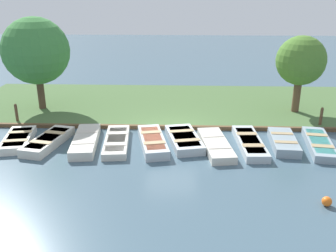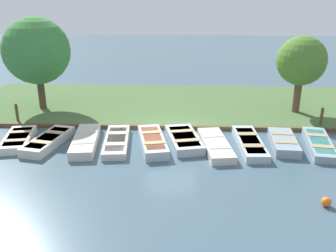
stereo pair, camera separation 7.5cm
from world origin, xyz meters
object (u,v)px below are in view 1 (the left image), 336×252
rowboat_8 (284,142)px  buoy (327,201)px  rowboat_7 (250,143)px  park_tree_left (301,61)px  park_tree_far_left (36,51)px  rowboat_5 (184,139)px  rowboat_3 (117,141)px  rowboat_6 (216,145)px  rowboat_9 (319,144)px  mooring_post_near (17,114)px  rowboat_1 (48,141)px  mooring_post_far (321,118)px  rowboat_4 (153,141)px  rowboat_0 (18,140)px  rowboat_2 (86,141)px

rowboat_8 → buoy: (4.83, 0.18, -0.05)m
rowboat_7 → park_tree_left: (-4.56, 3.23, 2.79)m
rowboat_7 → park_tree_far_left: 12.27m
rowboat_5 → rowboat_3: bearing=-96.6°
rowboat_6 → buoy: bearing=27.9°
rowboat_9 → rowboat_7: bearing=-81.9°
rowboat_7 → mooring_post_near: 11.70m
rowboat_1 → rowboat_5: bearing=105.9°
rowboat_8 → buoy: 4.83m
mooring_post_near → park_tree_far_left: park_tree_far_left is taller
rowboat_3 → rowboat_1: bearing=-92.3°
mooring_post_far → park_tree_left: 3.29m
rowboat_3 → rowboat_8: (-0.13, 7.41, 0.05)m
rowboat_6 → park_tree_far_left: 11.06m
rowboat_3 → park_tree_left: 10.62m
rowboat_1 → mooring_post_near: size_ratio=2.93×
mooring_post_far → buoy: 7.51m
rowboat_3 → mooring_post_near: mooring_post_near is taller
park_tree_far_left → rowboat_1: bearing=22.2°
buoy → park_tree_far_left: size_ratio=0.06×
rowboat_9 → park_tree_left: park_tree_left is taller
rowboat_6 → rowboat_4: bearing=-101.2°
rowboat_4 → rowboat_9: bearing=78.9°
rowboat_0 → mooring_post_near: 2.72m
rowboat_4 → park_tree_left: size_ratio=0.80×
rowboat_9 → mooring_post_far: (-2.42, 0.85, 0.38)m
rowboat_0 → rowboat_6: (0.23, 8.85, -0.00)m
rowboat_5 → rowboat_8: rowboat_8 is taller
rowboat_0 → rowboat_7: 10.37m
rowboat_0 → rowboat_4: rowboat_4 is taller
rowboat_8 → park_tree_left: bearing=163.2°
rowboat_7 → park_tree_far_left: size_ratio=0.69×
rowboat_5 → rowboat_6: 1.48m
buoy → rowboat_6: bearing=-144.3°
rowboat_4 → park_tree_far_left: park_tree_far_left is taller
rowboat_1 → rowboat_4: size_ratio=0.94×
rowboat_1 → rowboat_5: (-0.46, 6.04, -0.01)m
mooring_post_far → park_tree_left: park_tree_left is taller
mooring_post_far → buoy: mooring_post_far is taller
rowboat_0 → rowboat_2: 3.09m
rowboat_1 → rowboat_4: rowboat_4 is taller
rowboat_5 → park_tree_far_left: park_tree_far_left is taller
rowboat_6 → buoy: 5.50m
rowboat_7 → rowboat_8: rowboat_8 is taller
rowboat_6 → rowboat_7: (-0.28, 1.52, -0.00)m
rowboat_2 → rowboat_7: 7.29m
rowboat_1 → rowboat_5: rowboat_1 is taller
buoy → rowboat_0: bearing=-111.3°
rowboat_0 → rowboat_8: (-0.13, 11.87, 0.03)m
mooring_post_near → rowboat_5: bearing=75.7°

